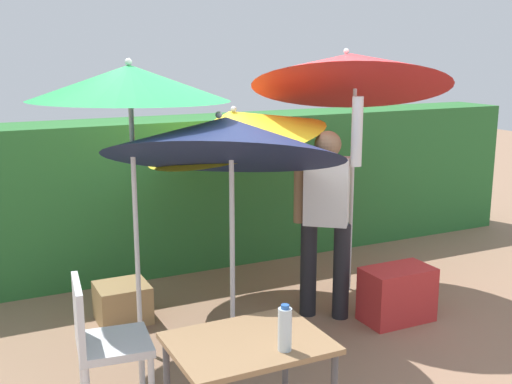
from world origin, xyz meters
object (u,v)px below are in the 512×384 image
at_px(umbrella_rainbow, 351,71).
at_px(bottle_water, 285,329).
at_px(cooler_box, 397,294).
at_px(folding_table, 248,358).
at_px(chair_plastic, 102,339).
at_px(umbrella_orange, 233,127).
at_px(crate_cardboard, 123,303).
at_px(person_vendor, 326,211).
at_px(umbrella_yellow, 225,138).
at_px(umbrella_navy, 130,84).

distance_m(umbrella_rainbow, bottle_water, 3.15).
height_order(umbrella_rainbow, cooler_box, umbrella_rainbow).
bearing_deg(folding_table, chair_plastic, 121.11).
height_order(umbrella_orange, crate_cardboard, umbrella_orange).
height_order(umbrella_rainbow, bottle_water, umbrella_rainbow).
height_order(umbrella_rainbow, chair_plastic, umbrella_rainbow).
relative_size(person_vendor, folding_table, 2.35).
bearing_deg(chair_plastic, crate_cardboard, 71.29).
bearing_deg(bottle_water, chair_plastic, 121.53).
relative_size(umbrella_rainbow, umbrella_yellow, 1.21).
bearing_deg(bottle_water, umbrella_navy, 97.20).
xyz_separation_m(umbrella_rainbow, crate_cardboard, (-2.09, 0.21, -1.90)).
relative_size(person_vendor, bottle_water, 7.83).
distance_m(umbrella_yellow, bottle_water, 1.80).
bearing_deg(crate_cardboard, umbrella_rainbow, -5.62).
distance_m(folding_table, bottle_water, 0.30).
relative_size(umbrella_yellow, crate_cardboard, 4.94).
relative_size(person_vendor, crate_cardboard, 4.39).
relative_size(umbrella_yellow, bottle_water, 8.81).
xyz_separation_m(umbrella_orange, crate_cardboard, (-1.02, 0.01, -1.43)).
bearing_deg(umbrella_rainbow, umbrella_yellow, -156.61).
bearing_deg(cooler_box, umbrella_yellow, 174.32).
bearing_deg(umbrella_navy, person_vendor, -1.93).
distance_m(umbrella_rainbow, folding_table, 3.19).
bearing_deg(umbrella_navy, crate_cardboard, 88.13).
height_order(umbrella_yellow, chair_plastic, umbrella_yellow).
bearing_deg(crate_cardboard, umbrella_yellow, -55.30).
bearing_deg(crate_cardboard, umbrella_orange, -0.68).
bearing_deg(umbrella_rainbow, folding_table, -133.75).
bearing_deg(crate_cardboard, umbrella_navy, -91.87).
height_order(chair_plastic, cooler_box, chair_plastic).
relative_size(umbrella_yellow, cooler_box, 3.59).
distance_m(umbrella_orange, folding_table, 2.61).
distance_m(umbrella_rainbow, cooler_box, 1.99).
xyz_separation_m(umbrella_navy, bottle_water, (0.23, -1.85, -1.11)).
bearing_deg(person_vendor, umbrella_yellow, -168.82).
relative_size(umbrella_rainbow, person_vendor, 1.36).
bearing_deg(umbrella_yellow, bottle_water, -103.17).
height_order(umbrella_yellow, cooler_box, umbrella_yellow).
bearing_deg(chair_plastic, umbrella_navy, 59.77).
height_order(umbrella_rainbow, umbrella_yellow, umbrella_rainbow).
bearing_deg(umbrella_navy, bottle_water, -82.80).
distance_m(umbrella_orange, chair_plastic, 2.27).
height_order(chair_plastic, crate_cardboard, chair_plastic).
xyz_separation_m(umbrella_orange, umbrella_navy, (-1.04, -0.59, 0.42)).
xyz_separation_m(umbrella_orange, folding_table, (-0.92, -2.27, -0.91)).
bearing_deg(umbrella_orange, person_vendor, -49.05).
xyz_separation_m(crate_cardboard, bottle_water, (0.21, -2.46, 0.74)).
xyz_separation_m(cooler_box, bottle_water, (-1.87, -1.46, 0.67)).
distance_m(umbrella_yellow, cooler_box, 2.05).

